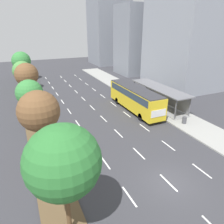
{
  "coord_description": "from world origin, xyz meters",
  "views": [
    {
      "loc": [
        -9.49,
        -10.13,
        11.44
      ],
      "look_at": [
        0.77,
        12.45,
        1.2
      ],
      "focal_mm": 33.84,
      "sensor_mm": 36.0,
      "label": 1
    }
  ],
  "objects_px": {
    "bus_shelter": "(160,94)",
    "median_tree_fourth": "(27,75)",
    "median_tree_third": "(29,93)",
    "cyclist": "(83,163)",
    "bus": "(135,97)",
    "median_tree_second": "(39,111)",
    "median_tree_fifth": "(23,71)",
    "trash_bin": "(184,120)",
    "median_tree_farthest": "(21,61)",
    "median_tree_nearest": "(63,162)"
  },
  "relations": [
    {
      "from": "median_tree_fifth",
      "to": "median_tree_second",
      "type": "bearing_deg",
      "value": -89.67
    },
    {
      "from": "median_tree_fifth",
      "to": "bus_shelter",
      "type": "bearing_deg",
      "value": -44.59
    },
    {
      "from": "median_tree_fifth",
      "to": "median_tree_third",
      "type": "bearing_deg",
      "value": -90.14
    },
    {
      "from": "bus",
      "to": "median_tree_fourth",
      "type": "relative_size",
      "value": 1.83
    },
    {
      "from": "median_tree_nearest",
      "to": "median_tree_fifth",
      "type": "bearing_deg",
      "value": 90.7
    },
    {
      "from": "median_tree_third",
      "to": "median_tree_fifth",
      "type": "distance_m",
      "value": 16.46
    },
    {
      "from": "median_tree_second",
      "to": "median_tree_fifth",
      "type": "relative_size",
      "value": 1.21
    },
    {
      "from": "cyclist",
      "to": "median_tree_fourth",
      "type": "relative_size",
      "value": 0.29
    },
    {
      "from": "bus_shelter",
      "to": "median_tree_fifth",
      "type": "distance_m",
      "value": 25.32
    },
    {
      "from": "median_tree_nearest",
      "to": "median_tree_third",
      "type": "height_order",
      "value": "median_tree_nearest"
    },
    {
      "from": "cyclist",
      "to": "bus",
      "type": "bearing_deg",
      "value": 43.26
    },
    {
      "from": "bus_shelter",
      "to": "median_tree_farthest",
      "type": "relative_size",
      "value": 1.83
    },
    {
      "from": "median_tree_second",
      "to": "median_tree_fifth",
      "type": "distance_m",
      "value": 24.71
    },
    {
      "from": "median_tree_fifth",
      "to": "trash_bin",
      "type": "distance_m",
      "value": 29.72
    },
    {
      "from": "median_tree_third",
      "to": "median_tree_farthest",
      "type": "relative_size",
      "value": 0.9
    },
    {
      "from": "median_tree_nearest",
      "to": "median_tree_second",
      "type": "xyz_separation_m",
      "value": [
        -0.26,
        8.23,
        -0.23
      ]
    },
    {
      "from": "bus_shelter",
      "to": "median_tree_nearest",
      "type": "xyz_separation_m",
      "value": [
        -17.59,
        -15.19,
        3.12
      ]
    },
    {
      "from": "bus_shelter",
      "to": "median_tree_nearest",
      "type": "bearing_deg",
      "value": -139.19
    },
    {
      "from": "cyclist",
      "to": "median_tree_second",
      "type": "xyz_separation_m",
      "value": [
        -2.7,
        3.12,
        3.97
      ]
    },
    {
      "from": "median_tree_nearest",
      "to": "median_tree_second",
      "type": "bearing_deg",
      "value": 91.8
    },
    {
      "from": "bus_shelter",
      "to": "median_tree_farthest",
      "type": "bearing_deg",
      "value": 124.31
    },
    {
      "from": "bus",
      "to": "median_tree_farthest",
      "type": "bearing_deg",
      "value": 117.5
    },
    {
      "from": "bus_shelter",
      "to": "median_tree_nearest",
      "type": "distance_m",
      "value": 23.45
    },
    {
      "from": "median_tree_fifth",
      "to": "trash_bin",
      "type": "bearing_deg",
      "value": -55.11
    },
    {
      "from": "bus",
      "to": "median_tree_second",
      "type": "height_order",
      "value": "median_tree_second"
    },
    {
      "from": "median_tree_nearest",
      "to": "median_tree_fifth",
      "type": "height_order",
      "value": "median_tree_nearest"
    },
    {
      "from": "bus_shelter",
      "to": "median_tree_third",
      "type": "bearing_deg",
      "value": 175.96
    },
    {
      "from": "median_tree_third",
      "to": "trash_bin",
      "type": "bearing_deg",
      "value": -24.68
    },
    {
      "from": "trash_bin",
      "to": "cyclist",
      "type": "bearing_deg",
      "value": -165.81
    },
    {
      "from": "cyclist",
      "to": "median_tree_second",
      "type": "relative_size",
      "value": 0.28
    },
    {
      "from": "median_tree_fourth",
      "to": "median_tree_farthest",
      "type": "height_order",
      "value": "median_tree_fourth"
    },
    {
      "from": "median_tree_second",
      "to": "bus",
      "type": "bearing_deg",
      "value": 27.66
    },
    {
      "from": "median_tree_fifth",
      "to": "median_tree_farthest",
      "type": "relative_size",
      "value": 0.87
    },
    {
      "from": "bus_shelter",
      "to": "median_tree_fourth",
      "type": "relative_size",
      "value": 1.82
    },
    {
      "from": "median_tree_nearest",
      "to": "median_tree_third",
      "type": "xyz_separation_m",
      "value": [
        -0.44,
        16.46,
        -0.95
      ]
    },
    {
      "from": "median_tree_nearest",
      "to": "median_tree_farthest",
      "type": "distance_m",
      "value": 41.15
    },
    {
      "from": "median_tree_third",
      "to": "median_tree_fourth",
      "type": "distance_m",
      "value": 8.25
    },
    {
      "from": "median_tree_farthest",
      "to": "median_tree_fourth",
      "type": "bearing_deg",
      "value": -90.02
    },
    {
      "from": "bus_shelter",
      "to": "median_tree_second",
      "type": "xyz_separation_m",
      "value": [
        -17.85,
        -6.96,
        2.89
      ]
    },
    {
      "from": "cyclist",
      "to": "trash_bin",
      "type": "distance_m",
      "value": 14.51
    },
    {
      "from": "median_tree_third",
      "to": "median_tree_fourth",
      "type": "xyz_separation_m",
      "value": [
        0.31,
        8.23,
        0.51
      ]
    },
    {
      "from": "median_tree_nearest",
      "to": "median_tree_farthest",
      "type": "height_order",
      "value": "median_tree_nearest"
    },
    {
      "from": "median_tree_fifth",
      "to": "median_tree_nearest",
      "type": "bearing_deg",
      "value": -89.3
    },
    {
      "from": "median_tree_fourth",
      "to": "median_tree_farthest",
      "type": "xyz_separation_m",
      "value": [
        0.01,
        16.46,
        -0.29
      ]
    },
    {
      "from": "median_tree_second",
      "to": "median_tree_third",
      "type": "distance_m",
      "value": 8.26
    },
    {
      "from": "median_tree_nearest",
      "to": "trash_bin",
      "type": "relative_size",
      "value": 8.12
    },
    {
      "from": "bus",
      "to": "cyclist",
      "type": "height_order",
      "value": "bus"
    },
    {
      "from": "median_tree_third",
      "to": "trash_bin",
      "type": "relative_size",
      "value": 6.49
    },
    {
      "from": "cyclist",
      "to": "median_tree_farthest",
      "type": "height_order",
      "value": "median_tree_farthest"
    },
    {
      "from": "bus_shelter",
      "to": "median_tree_second",
      "type": "height_order",
      "value": "median_tree_second"
    }
  ]
}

